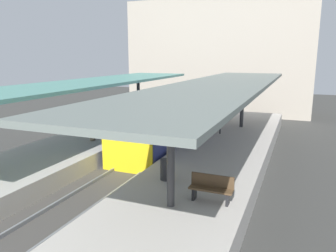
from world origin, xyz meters
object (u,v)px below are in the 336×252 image
(commuter_train, at_px, (171,120))
(passenger_near_bench, at_px, (92,124))
(litter_bin, at_px, (166,169))
(platform_bench, at_px, (211,187))
(platform_sign, at_px, (221,107))

(commuter_train, xyz_separation_m, passenger_near_bench, (-3.20, -3.71, 0.19))
(commuter_train, relative_size, litter_bin, 14.00)
(platform_bench, xyz_separation_m, passenger_near_bench, (-8.08, 5.06, 0.45))
(platform_bench, distance_m, passenger_near_bench, 9.55)
(platform_sign, relative_size, litter_bin, 2.76)
(platform_sign, relative_size, passenger_near_bench, 1.26)
(platform_bench, distance_m, platform_sign, 9.60)
(commuter_train, distance_m, platform_bench, 10.04)
(platform_bench, bearing_deg, passenger_near_bench, 147.94)
(platform_sign, bearing_deg, litter_bin, -90.96)
(litter_bin, bearing_deg, commuter_train, 110.39)
(platform_bench, height_order, passenger_near_bench, passenger_near_bench)
(commuter_train, distance_m, litter_bin, 8.10)
(platform_bench, bearing_deg, commuter_train, 119.11)
(litter_bin, relative_size, passenger_near_bench, 0.45)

